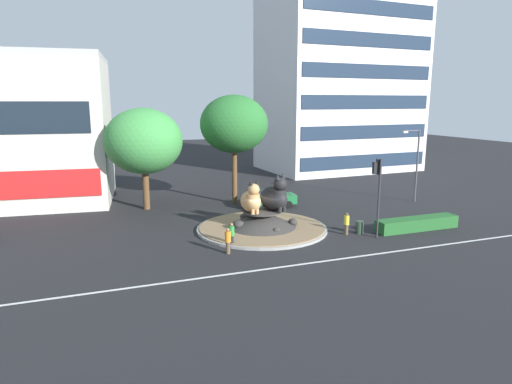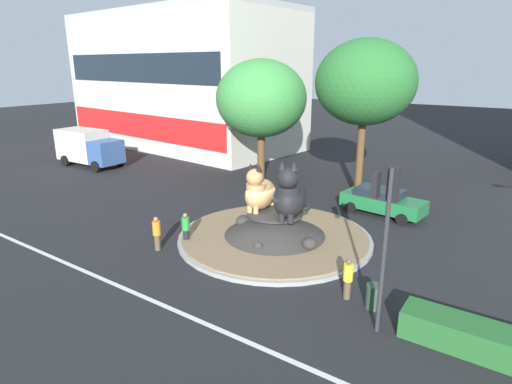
# 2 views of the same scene
# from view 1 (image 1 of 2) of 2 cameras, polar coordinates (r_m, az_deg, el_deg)

# --- Properties ---
(ground_plane) EXTENTS (160.00, 160.00, 0.00)m
(ground_plane) POSITION_cam_1_polar(r_m,az_deg,el_deg) (32.60, 0.76, -4.86)
(ground_plane) COLOR black
(lane_centreline) EXTENTS (112.00, 0.20, 0.01)m
(lane_centreline) POSITION_cam_1_polar(r_m,az_deg,el_deg) (26.19, 6.63, -9.10)
(lane_centreline) COLOR silver
(lane_centreline) RESTS_ON ground
(roundabout_island) EXTENTS (9.50, 9.50, 1.43)m
(roundabout_island) POSITION_cam_1_polar(r_m,az_deg,el_deg) (32.45, 0.75, -3.94)
(roundabout_island) COLOR gray
(roundabout_island) RESTS_ON ground
(cat_statue_calico) EXTENTS (1.52, 2.47, 2.38)m
(cat_statue_calico) POSITION_cam_1_polar(r_m,az_deg,el_deg) (31.66, -0.61, -1.06)
(cat_statue_calico) COLOR tan
(cat_statue_calico) RESTS_ON roundabout_island
(cat_statue_black) EXTENTS (2.26, 3.04, 2.78)m
(cat_statue_black) POSITION_cam_1_polar(r_m,az_deg,el_deg) (32.12, 2.47, -0.62)
(cat_statue_black) COLOR black
(cat_statue_black) RESTS_ON roundabout_island
(traffic_light_mast) EXTENTS (0.75, 0.49, 5.44)m
(traffic_light_mast) POSITION_cam_1_polar(r_m,az_deg,el_deg) (30.98, 15.39, 1.39)
(traffic_light_mast) COLOR #2D2D33
(traffic_light_mast) RESTS_ON ground
(office_tower) EXTENTS (20.38, 13.93, 25.67)m
(office_tower) POSITION_cam_1_polar(r_m,az_deg,el_deg) (62.90, 10.68, 14.63)
(office_tower) COLOR silver
(office_tower) RESTS_ON ground
(clipped_hedge_strip) EXTENTS (6.55, 1.20, 0.90)m
(clipped_hedge_strip) POSITION_cam_1_polar(r_m,az_deg,el_deg) (34.56, 19.95, -3.85)
(clipped_hedge_strip) COLOR #235B28
(clipped_hedge_strip) RESTS_ON ground
(broadleaf_tree_behind_island) EXTENTS (6.06, 6.06, 9.82)m
(broadleaf_tree_behind_island) POSITION_cam_1_polar(r_m,az_deg,el_deg) (40.05, -2.84, 8.67)
(broadleaf_tree_behind_island) COLOR brown
(broadleaf_tree_behind_island) RESTS_ON ground
(second_tree_near_tower) EXTENTS (6.56, 6.56, 8.71)m
(second_tree_near_tower) POSITION_cam_1_polar(r_m,az_deg,el_deg) (39.03, -14.23, 6.32)
(second_tree_near_tower) COLOR brown
(second_tree_near_tower) RESTS_ON ground
(streetlight_arm) EXTENTS (1.83, 0.30, 6.73)m
(streetlight_arm) POSITION_cam_1_polar(r_m,az_deg,el_deg) (43.50, 19.81, 3.84)
(streetlight_arm) COLOR #4C4C51
(streetlight_arm) RESTS_ON ground
(pedestrian_green_shirt) EXTENTS (0.38, 0.38, 1.57)m
(pedestrian_green_shirt) POSITION_cam_1_polar(r_m,az_deg,el_deg) (28.75, -3.16, -5.44)
(pedestrian_green_shirt) COLOR black
(pedestrian_green_shirt) RESTS_ON ground
(pedestrian_orange_shirt) EXTENTS (0.37, 0.37, 1.63)m
(pedestrian_orange_shirt) POSITION_cam_1_polar(r_m,az_deg,el_deg) (27.41, -3.62, -6.21)
(pedestrian_orange_shirt) COLOR brown
(pedestrian_orange_shirt) RESTS_ON ground
(pedestrian_yellow_shirt) EXTENTS (0.36, 0.36, 1.59)m
(pedestrian_yellow_shirt) POSITION_cam_1_polar(r_m,az_deg,el_deg) (31.82, 11.55, -3.95)
(pedestrian_yellow_shirt) COLOR brown
(pedestrian_yellow_shirt) RESTS_ON ground
(sedan_on_far_lane) EXTENTS (4.79, 2.39, 1.51)m
(sedan_on_far_lane) POSITION_cam_1_polar(r_m,az_deg,el_deg) (39.40, 1.67, -0.78)
(sedan_on_far_lane) COLOR #1E6B38
(sedan_on_far_lane) RESTS_ON ground
(litter_bin) EXTENTS (0.56, 0.56, 0.90)m
(litter_bin) POSITION_cam_1_polar(r_m,az_deg,el_deg) (32.40, 13.14, -4.45)
(litter_bin) COLOR #2D4233
(litter_bin) RESTS_ON ground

